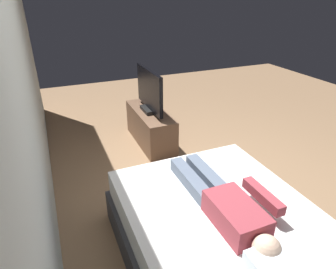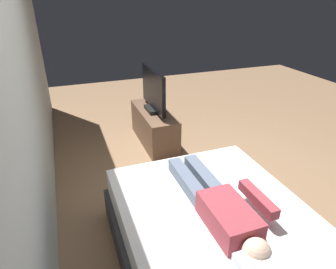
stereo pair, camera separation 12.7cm
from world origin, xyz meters
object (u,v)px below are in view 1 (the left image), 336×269
(person, at_px, (227,204))
(tv, at_px, (149,92))
(tv_stand, at_px, (151,127))
(bed, at_px, (224,242))
(remote, at_px, (257,188))

(person, height_order, tv, tv)
(person, bearing_deg, tv_stand, -5.13)
(bed, height_order, remote, remote)
(remote, bearing_deg, tv, 5.47)
(bed, bearing_deg, person, -7.64)
(bed, height_order, tv_stand, bed)
(remote, xyz_separation_m, tv_stand, (2.11, 0.20, -0.30))
(bed, distance_m, tv_stand, 2.30)
(person, distance_m, tv, 2.28)
(remote, distance_m, tv_stand, 2.14)
(remote, distance_m, tv, 2.13)
(remote, bearing_deg, person, 110.47)
(bed, bearing_deg, tv, -5.16)
(person, xyz_separation_m, tv_stand, (2.26, -0.20, -0.37))
(bed, relative_size, person, 1.53)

